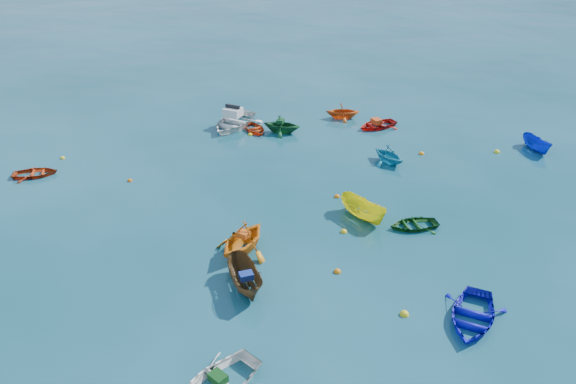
{
  "coord_description": "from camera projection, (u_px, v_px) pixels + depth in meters",
  "views": [
    {
      "loc": [
        -0.23,
        -22.48,
        15.25
      ],
      "look_at": [
        0.0,
        5.0,
        0.4
      ],
      "focal_mm": 35.0,
      "sensor_mm": 36.0,
      "label": 1
    }
  ],
  "objects": [
    {
      "name": "dinghy_red_far",
      "position": [
        255.0,
        131.0,
        40.18
      ],
      "size": [
        2.71,
        3.04,
        0.52
      ],
      "primitive_type": "imported",
      "rotation": [
        0.0,
        0.0,
        0.46
      ],
      "color": "red",
      "rests_on": "ground"
    },
    {
      "name": "buoy_or_c",
      "position": [
        130.0,
        181.0,
        33.29
      ],
      "size": [
        0.3,
        0.3,
        0.3
      ],
      "primitive_type": "sphere",
      "color": "#D0600B",
      "rests_on": "ground"
    },
    {
      "name": "dinghy_green_e",
      "position": [
        413.0,
        227.0,
        28.75
      ],
      "size": [
        2.82,
        2.24,
        0.53
      ],
      "primitive_type": "imported",
      "rotation": [
        0.0,
        0.0,
        -1.39
      ],
      "color": "#104815",
      "rests_on": "ground"
    },
    {
      "name": "sampan_brown_mid",
      "position": [
        246.0,
        288.0,
        24.36
      ],
      "size": [
        2.15,
        3.4,
        1.23
      ],
      "primitive_type": "imported",
      "rotation": [
        0.0,
        0.0,
        0.32
      ],
      "color": "#52391D",
      "rests_on": "ground"
    },
    {
      "name": "buoy_ye_d",
      "position": [
        250.0,
        135.0,
        39.5
      ],
      "size": [
        0.34,
        0.34,
        0.34
      ],
      "primitive_type": "sphere",
      "color": "yellow",
      "rests_on": "ground"
    },
    {
      "name": "dinghy_cyan_se",
      "position": [
        388.0,
        162.0,
        35.55
      ],
      "size": [
        3.08,
        3.17,
        1.27
      ],
      "primitive_type": "imported",
      "rotation": [
        0.0,
        0.0,
        0.61
      ],
      "color": "teal",
      "rests_on": "ground"
    },
    {
      "name": "tarp_orange_a",
      "position": [
        243.0,
        234.0,
        26.38
      ],
      "size": [
        0.71,
        0.66,
        0.28
      ],
      "primitive_type": "cube",
      "rotation": [
        0.0,
        0.0,
        -0.52
      ],
      "color": "#DC5716",
      "rests_on": "dinghy_orange_w"
    },
    {
      "name": "dinghy_red_ne",
      "position": [
        377.0,
        127.0,
        40.8
      ],
      "size": [
        3.67,
        3.32,
        0.63
      ],
      "primitive_type": "imported",
      "rotation": [
        0.0,
        0.0,
        -1.08
      ],
      "color": "red",
      "rests_on": "ground"
    },
    {
      "name": "dinghy_red_nw",
      "position": [
        36.0,
        176.0,
        33.92
      ],
      "size": [
        2.92,
        2.35,
        0.54
      ],
      "primitive_type": "imported",
      "rotation": [
        0.0,
        0.0,
        1.78
      ],
      "color": "#A9300E",
      "rests_on": "ground"
    },
    {
      "name": "tarp_orange_b",
      "position": [
        376.0,
        121.0,
        40.52
      ],
      "size": [
        0.84,
        0.91,
        0.36
      ],
      "primitive_type": "cube",
      "rotation": [
        0.0,
        0.0,
        -1.08
      ],
      "color": "#D74316",
      "rests_on": "dinghy_red_ne"
    },
    {
      "name": "motorboat_white",
      "position": [
        234.0,
        126.0,
        40.97
      ],
      "size": [
        4.88,
        5.5,
        1.54
      ],
      "primitive_type": "imported",
      "rotation": [
        0.0,
        0.0,
        -0.44
      ],
      "color": "silver",
      "rests_on": "ground"
    },
    {
      "name": "buoy_ye_a",
      "position": [
        404.0,
        315.0,
        22.83
      ],
      "size": [
        0.38,
        0.38,
        0.38
      ],
      "primitive_type": "sphere",
      "color": "yellow",
      "rests_on": "ground"
    },
    {
      "name": "dinghy_blue_se",
      "position": [
        471.0,
        321.0,
        22.51
      ],
      "size": [
        3.77,
        4.25,
        0.73
      ],
      "primitive_type": "imported",
      "rotation": [
        0.0,
        0.0,
        -0.44
      ],
      "color": "#0E0FB7",
      "rests_on": "ground"
    },
    {
      "name": "sampan_blue_far",
      "position": [
        535.0,
        150.0,
        37.22
      ],
      "size": [
        1.6,
        2.78,
        1.01
      ],
      "primitive_type": "imported",
      "rotation": [
        0.0,
        0.0,
        0.25
      ],
      "color": "#0F2ABF",
      "rests_on": "ground"
    },
    {
      "name": "buoy_ye_c",
      "position": [
        344.0,
        232.0,
        28.32
      ],
      "size": [
        0.34,
        0.34,
        0.34
      ],
      "primitive_type": "sphere",
      "color": "yellow",
      "rests_on": "ground"
    },
    {
      "name": "dinghy_green_n",
      "position": [
        282.0,
        132.0,
        39.94
      ],
      "size": [
        3.15,
        2.9,
        1.39
      ],
      "primitive_type": "imported",
      "rotation": [
        0.0,
        0.0,
        1.3
      ],
      "color": "#135225",
      "rests_on": "ground"
    },
    {
      "name": "ground",
      "position": [
        289.0,
        249.0,
        27.03
      ],
      "size": [
        160.0,
        160.0,
        0.0
      ],
      "primitive_type": "plane",
      "color": "#093942",
      "rests_on": "ground"
    },
    {
      "name": "buoy_or_b",
      "position": [
        337.0,
        272.0,
        25.36
      ],
      "size": [
        0.34,
        0.34,
        0.34
      ],
      "primitive_type": "sphere",
      "color": "orange",
      "rests_on": "ground"
    },
    {
      "name": "buoy_or_e",
      "position": [
        421.0,
        154.0,
        36.67
      ],
      "size": [
        0.36,
        0.36,
        0.36
      ],
      "primitive_type": "sphere",
      "color": "orange",
      "rests_on": "ground"
    },
    {
      "name": "buoy_or_d",
      "position": [
        337.0,
        197.0,
        31.56
      ],
      "size": [
        0.33,
        0.33,
        0.33
      ],
      "primitive_type": "sphere",
      "color": "orange",
      "rests_on": "ground"
    },
    {
      "name": "tarp_green_a",
      "position": [
        218.0,
        378.0,
        19.22
      ],
      "size": [
        0.76,
        0.75,
        0.29
      ],
      "primitive_type": "cube",
      "rotation": [
        0.0,
        0.0,
        -0.74
      ],
      "color": "#104115",
      "rests_on": "dinghy_white_near"
    },
    {
      "name": "dinghy_orange_w",
      "position": [
        243.0,
        252.0,
        26.8
      ],
      "size": [
        3.92,
        4.08,
        1.66
      ],
      "primitive_type": "imported",
      "rotation": [
        0.0,
        0.0,
        -0.52
      ],
      "color": "orange",
      "rests_on": "ground"
    },
    {
      "name": "tarp_blue_a",
      "position": [
        246.0,
        276.0,
        23.87
      ],
      "size": [
        0.69,
        0.6,
        0.28
      ],
      "primitive_type": "cube",
      "rotation": [
        0.0,
        0.0,
        0.32
      ],
      "color": "navy",
      "rests_on": "sampan_brown_mid"
    },
    {
      "name": "buoy_ye_e",
      "position": [
        497.0,
        152.0,
        36.9
      ],
      "size": [
        0.39,
        0.39,
        0.39
      ],
      "primitive_type": "sphere",
      "color": "yellow",
      "rests_on": "ground"
    },
    {
      "name": "tarp_green_b",
      "position": [
        280.0,
        121.0,
        39.56
      ],
      "size": [
        0.6,
        0.7,
        0.29
      ],
      "primitive_type": "cube",
      "rotation": [
        0.0,
        0.0,
        1.3
      ],
      "color": "#10431B",
      "rests_on": "dinghy_green_n"
    },
    {
      "name": "dinghy_orange_far",
      "position": [
        342.0,
        118.0,
        42.43
      ],
      "size": [
        2.54,
        2.21,
        1.3
      ],
      "primitive_type": "imported",
      "rotation": [
        0.0,
        0.0,
        1.54
      ],
      "color": "#D45314",
      "rests_on": "ground"
    },
    {
      "name": "sampan_yellow_mid",
      "position": [
        363.0,
        218.0,
        29.51
      ],
      "size": [
        2.81,
        3.16,
        1.2
      ],
      "primitive_type": "imported",
      "rotation": [
        0.0,
        0.0,
        0.66
      ],
      "color": "yellow",
      "rests_on": "ground"
    },
    {
      "name": "buoy_ye_b",
      "position": [
        63.0,
        158.0,
        36.08
      ],
      "size": [
        0.31,
        0.31,
        0.31
      ],
      "primitive_type": "sphere",
      "color": "yellow",
      "rests_on": "ground"
    }
  ]
}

